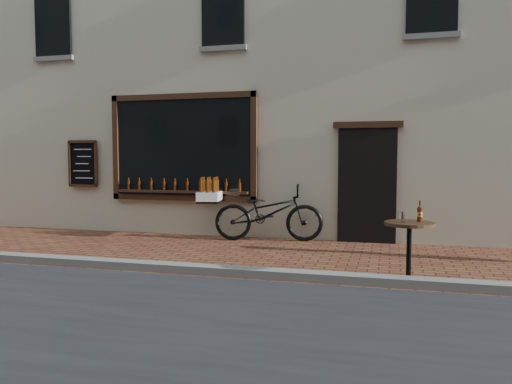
# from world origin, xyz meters

# --- Properties ---
(ground) EXTENTS (90.00, 90.00, 0.00)m
(ground) POSITION_xyz_m (0.00, 0.00, 0.00)
(ground) COLOR #55291B
(ground) RESTS_ON ground
(kerb) EXTENTS (90.00, 0.25, 0.12)m
(kerb) POSITION_xyz_m (0.00, 0.20, 0.06)
(kerb) COLOR slate
(kerb) RESTS_ON ground
(shop_building) EXTENTS (28.00, 6.20, 10.00)m
(shop_building) POSITION_xyz_m (0.00, 6.50, 5.00)
(shop_building) COLOR beige
(shop_building) RESTS_ON ground
(cargo_bicycle) EXTENTS (2.53, 1.11, 1.20)m
(cargo_bicycle) POSITION_xyz_m (-0.01, 3.16, 0.57)
(cargo_bicycle) COLOR black
(cargo_bicycle) RESTS_ON ground
(bistro_table) EXTENTS (0.63, 0.63, 1.09)m
(bistro_table) POSITION_xyz_m (2.58, 0.35, 0.58)
(bistro_table) COLOR black
(bistro_table) RESTS_ON ground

